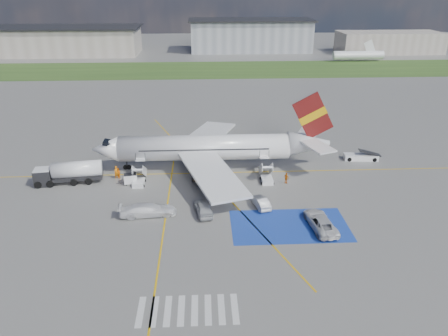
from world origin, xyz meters
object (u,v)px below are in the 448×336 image
(airliner, at_px, (214,147))
(car_silver_b, at_px, (261,202))
(belt_loader, at_px, (361,157))
(car_silver_a, at_px, (203,208))
(gpu_cart, at_px, (130,179))
(van_white_b, at_px, (148,208))
(fuel_tanker, at_px, (69,174))
(van_white_a, at_px, (321,220))

(airliner, distance_m, car_silver_b, 14.53)
(belt_loader, bearing_deg, car_silver_a, -142.13)
(belt_loader, xyz_separation_m, car_silver_a, (-25.90, -16.65, 0.39))
(gpu_cart, xyz_separation_m, car_silver_a, (10.44, -9.32, 0.13))
(gpu_cart, relative_size, car_silver_b, 0.48)
(gpu_cart, height_order, van_white_b, van_white_b)
(gpu_cart, distance_m, car_silver_a, 14.00)
(belt_loader, distance_m, car_silver_b, 23.97)
(fuel_tanker, height_order, car_silver_a, fuel_tanker)
(airliner, relative_size, van_white_b, 6.91)
(car_silver_a, height_order, van_white_a, van_white_a)
(car_silver_b, bearing_deg, belt_loader, -154.64)
(airliner, relative_size, belt_loader, 6.23)
(car_silver_b, bearing_deg, van_white_a, 125.55)
(van_white_b, bearing_deg, car_silver_b, -89.25)
(airliner, height_order, car_silver_a, airliner)
(fuel_tanker, relative_size, car_silver_b, 2.31)
(car_silver_a, bearing_deg, gpu_cart, -51.98)
(belt_loader, relative_size, car_silver_a, 1.23)
(car_silver_b, distance_m, van_white_a, 8.44)
(fuel_tanker, xyz_separation_m, gpu_cart, (8.81, -0.78, -0.66))
(belt_loader, bearing_deg, fuel_tanker, -166.61)
(belt_loader, xyz_separation_m, car_silver_b, (-18.50, -15.24, 0.25))
(airliner, bearing_deg, belt_loader, 5.03)
(car_silver_a, xyz_separation_m, van_white_a, (13.84, -4.05, 0.17))
(car_silver_a, relative_size, van_white_b, 0.90)
(car_silver_a, relative_size, van_white_a, 0.92)
(fuel_tanker, relative_size, car_silver_a, 2.00)
(airliner, relative_size, gpu_cart, 18.28)
(airliner, bearing_deg, car_silver_b, -66.80)
(fuel_tanker, bearing_deg, car_silver_b, -25.24)
(gpu_cart, height_order, car_silver_a, car_silver_a)
(car_silver_b, bearing_deg, car_silver_a, -3.35)
(airliner, relative_size, car_silver_a, 7.66)
(airliner, relative_size, fuel_tanker, 3.83)
(airliner, bearing_deg, gpu_cart, -156.95)
(belt_loader, relative_size, van_white_b, 1.11)
(car_silver_b, height_order, van_white_b, van_white_b)
(gpu_cart, distance_m, car_silver_b, 19.52)
(van_white_a, bearing_deg, fuel_tanker, -29.25)
(car_silver_a, relative_size, car_silver_b, 1.16)
(belt_loader, xyz_separation_m, van_white_a, (-12.07, -20.70, 0.55))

